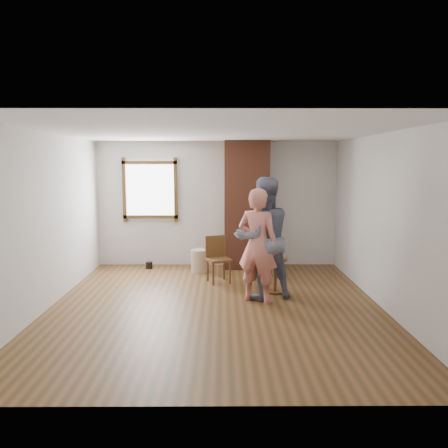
# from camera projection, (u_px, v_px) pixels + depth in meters

# --- Properties ---
(ground) EXTENTS (5.50, 5.50, 0.00)m
(ground) POSITION_uv_depth(u_px,v_px,m) (216.00, 306.00, 6.63)
(ground) COLOR brown
(ground) RESTS_ON ground
(room_shell) EXTENTS (5.04, 5.52, 2.62)m
(room_shell) POSITION_uv_depth(u_px,v_px,m) (212.00, 185.00, 6.97)
(room_shell) COLOR silver
(room_shell) RESTS_ON ground
(brick_chimney) EXTENTS (0.90, 0.50, 2.60)m
(brick_chimney) POSITION_uv_depth(u_px,v_px,m) (246.00, 205.00, 8.92)
(brick_chimney) COLOR brown
(brick_chimney) RESTS_ON ground
(stoneware_crock) EXTENTS (0.46, 0.46, 0.45)m
(stoneware_crock) POSITION_uv_depth(u_px,v_px,m) (200.00, 261.00, 8.69)
(stoneware_crock) COLOR tan
(stoneware_crock) RESTS_ON ground
(dark_pot) EXTENTS (0.16, 0.16, 0.14)m
(dark_pot) POSITION_uv_depth(u_px,v_px,m) (149.00, 265.00, 8.99)
(dark_pot) COLOR black
(dark_pot) RESTS_ON ground
(dining_chair_left) EXTENTS (0.50, 0.50, 0.84)m
(dining_chair_left) POSITION_uv_depth(u_px,v_px,m) (217.00, 256.00, 7.96)
(dining_chair_left) COLOR brown
(dining_chair_left) RESTS_ON ground
(dining_chair_right) EXTENTS (0.43, 0.43, 0.80)m
(dining_chair_right) POSITION_uv_depth(u_px,v_px,m) (269.00, 254.00, 8.28)
(dining_chair_right) COLOR brown
(dining_chair_right) RESTS_ON ground
(side_table) EXTENTS (0.40, 0.40, 0.60)m
(side_table) POSITION_uv_depth(u_px,v_px,m) (275.00, 269.00, 7.26)
(side_table) COLOR brown
(side_table) RESTS_ON ground
(cake_plate) EXTENTS (0.18, 0.18, 0.01)m
(cake_plate) POSITION_uv_depth(u_px,v_px,m) (275.00, 257.00, 7.23)
(cake_plate) COLOR white
(cake_plate) RESTS_ON side_table
(cake_slice) EXTENTS (0.08, 0.07, 0.06)m
(cake_slice) POSITION_uv_depth(u_px,v_px,m) (276.00, 255.00, 7.23)
(cake_slice) COLOR white
(cake_slice) RESTS_ON cake_plate
(man) EXTENTS (1.10, 0.96, 1.94)m
(man) POSITION_uv_depth(u_px,v_px,m) (263.00, 238.00, 6.93)
(man) COLOR black
(man) RESTS_ON ground
(person_pink) EXTENTS (0.78, 0.68, 1.79)m
(person_pink) POSITION_uv_depth(u_px,v_px,m) (258.00, 245.00, 6.74)
(person_pink) COLOR #CE7467
(person_pink) RESTS_ON ground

